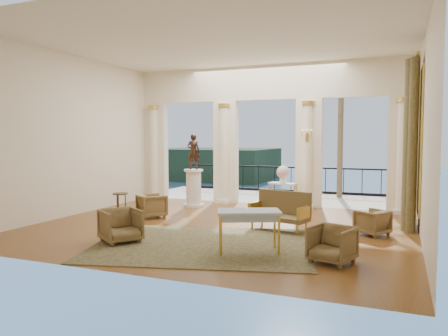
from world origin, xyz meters
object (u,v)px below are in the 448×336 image
at_px(console_table, 283,187).
at_px(armchair_c, 372,221).
at_px(statue, 193,152).
at_px(armchair_d, 152,205).
at_px(settee, 281,211).
at_px(game_table, 249,215).
at_px(armchair_b, 332,242).
at_px(armchair_a, 121,224).
at_px(pedestal, 194,189).
at_px(side_table, 120,197).

bearing_deg(console_table, armchair_c, -26.85).
xyz_separation_m(armchair_c, statue, (-5.50, 2.12, 1.43)).
xyz_separation_m(armchair_d, settee, (3.70, -0.27, 0.10)).
bearing_deg(statue, game_table, 116.52).
distance_m(armchair_b, console_table, 5.60).
relative_size(armchair_a, game_table, 0.58).
relative_size(armchair_d, pedestal, 0.60).
bearing_deg(armchair_a, settee, -15.11).
xyz_separation_m(settee, pedestal, (-3.46, 2.38, 0.11)).
height_order(armchair_d, console_table, console_table).
height_order(armchair_a, armchair_d, armchair_a).
height_order(armchair_c, console_table, console_table).
height_order(settee, pedestal, pedestal).
bearing_deg(pedestal, statue, 0.00).
relative_size(armchair_d, side_table, 1.04).
bearing_deg(statue, armchair_c, 148.87).
height_order(settee, game_table, settee).
distance_m(armchair_b, side_table, 6.36).
height_order(armchair_a, armchair_b, armchair_a).
distance_m(armchair_c, statue, 6.07).
height_order(statue, console_table, statue).
bearing_deg(console_table, side_table, -125.23).
xyz_separation_m(statue, console_table, (2.78, 0.45, -1.06)).
height_order(armchair_b, armchair_c, armchair_b).
relative_size(armchair_a, pedestal, 0.65).
xyz_separation_m(armchair_a, armchair_b, (4.32, 0.15, -0.03)).
bearing_deg(console_table, statue, -154.26).
bearing_deg(armchair_c, game_table, -6.52).
bearing_deg(statue, armchair_d, 73.53).
height_order(armchair_b, settee, settee).
xyz_separation_m(armchair_d, side_table, (-0.75, -0.40, 0.23)).
bearing_deg(armchair_c, pedestal, -77.41).
bearing_deg(settee, game_table, -76.69).
distance_m(settee, console_table, 2.92).
bearing_deg(settee, side_table, -163.65).
distance_m(armchair_d, console_table, 3.98).
height_order(armchair_d, side_table, armchair_d).
relative_size(armchair_d, game_table, 0.53).
xyz_separation_m(settee, side_table, (-4.45, -0.14, 0.13)).
bearing_deg(armchair_d, console_table, -101.61).
relative_size(game_table, console_table, 1.45).
relative_size(armchair_c, side_table, 0.93).
xyz_separation_m(armchair_c, console_table, (-2.72, 2.57, 0.37)).
relative_size(statue, console_table, 1.21).
xyz_separation_m(armchair_a, console_table, (2.12, 5.28, 0.30)).
relative_size(armchair_b, game_table, 0.53).
bearing_deg(settee, armchair_d, -169.53).
relative_size(statue, side_table, 1.64).
bearing_deg(side_table, armchair_c, 3.52).
relative_size(armchair_a, settee, 0.52).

